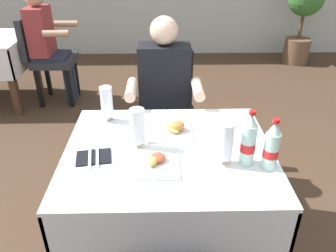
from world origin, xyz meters
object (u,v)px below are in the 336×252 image
at_px(chair_far_diner_seat, 166,110).
at_px(beer_glass_left, 107,104).
at_px(plate_far_diner, 173,129).
at_px(potted_plant_corner, 303,14).
at_px(beer_glass_middle, 138,128).
at_px(cola_bottle_primary, 248,141).
at_px(plate_near_camera, 155,162).
at_px(napkin_cutlery_set, 94,157).
at_px(main_dining_table, 168,176).
at_px(background_patron, 47,41).
at_px(seated_diner_far, 164,97).
at_px(beer_glass_right, 225,143).
at_px(cola_bottle_secondary, 272,147).
at_px(background_chair_right, 45,55).

relative_size(chair_far_diner_seat, beer_glass_left, 4.49).
relative_size(plate_far_diner, potted_plant_corner, 0.20).
height_order(plate_far_diner, beer_glass_middle, beer_glass_middle).
height_order(plate_far_diner, cola_bottle_primary, cola_bottle_primary).
xyz_separation_m(chair_far_diner_seat, cola_bottle_primary, (0.37, -0.98, 0.32)).
xyz_separation_m(plate_near_camera, napkin_cutlery_set, (-0.30, 0.06, -0.01)).
xyz_separation_m(main_dining_table, plate_far_diner, (0.03, 0.17, 0.19)).
bearing_deg(background_patron, seated_diner_far, -49.79).
distance_m(napkin_cutlery_set, potted_plant_corner, 4.34).
distance_m(beer_glass_right, background_patron, 2.81).
height_order(main_dining_table, plate_near_camera, plate_near_camera).
distance_m(main_dining_table, chair_far_diner_seat, 0.85).
distance_m(chair_far_diner_seat, plate_far_diner, 0.71).
xyz_separation_m(main_dining_table, chair_far_diner_seat, (0.00, 0.84, -0.02)).
xyz_separation_m(background_patron, potted_plant_corner, (3.31, 1.32, 0.02)).
bearing_deg(beer_glass_right, potted_plant_corner, 64.23).
relative_size(plate_far_diner, cola_bottle_primary, 0.85).
distance_m(plate_near_camera, background_patron, 2.65).
xyz_separation_m(chair_far_diner_seat, beer_glass_right, (0.26, -0.98, 0.32)).
bearing_deg(seated_diner_far, napkin_cutlery_set, -114.04).
xyz_separation_m(beer_glass_middle, cola_bottle_secondary, (0.62, -0.19, 0.00)).
bearing_deg(seated_diner_far, chair_far_diner_seat, 83.70).
xyz_separation_m(chair_far_diner_seat, potted_plant_corner, (2.04, 2.70, 0.17)).
xyz_separation_m(chair_far_diner_seat, beer_glass_middle, (-0.15, -0.82, 0.31)).
bearing_deg(beer_glass_right, beer_glass_middle, 159.71).
relative_size(beer_glass_left, cola_bottle_primary, 0.76).
height_order(main_dining_table, seated_diner_far, seated_diner_far).
relative_size(beer_glass_right, background_patron, 0.17).
bearing_deg(main_dining_table, beer_glass_middle, 172.05).
relative_size(cola_bottle_primary, potted_plant_corner, 0.24).
height_order(main_dining_table, beer_glass_left, beer_glass_left).
bearing_deg(cola_bottle_primary, beer_glass_right, -179.23).
bearing_deg(napkin_cutlery_set, plate_near_camera, -12.04).
relative_size(main_dining_table, seated_diner_far, 0.85).
distance_m(plate_far_diner, cola_bottle_primary, 0.47).
xyz_separation_m(beer_glass_left, cola_bottle_primary, (0.72, -0.44, 0.02)).
bearing_deg(main_dining_table, beer_glass_left, 138.15).
height_order(cola_bottle_primary, potted_plant_corner, potted_plant_corner).
height_order(main_dining_table, cola_bottle_primary, cola_bottle_primary).
relative_size(beer_glass_middle, potted_plant_corner, 0.18).
distance_m(plate_near_camera, beer_glass_middle, 0.20).
distance_m(seated_diner_far, plate_far_diner, 0.57).
distance_m(plate_near_camera, plate_far_diner, 0.32).
relative_size(plate_far_diner, cola_bottle_secondary, 0.93).
height_order(beer_glass_middle, cola_bottle_primary, cola_bottle_primary).
bearing_deg(chair_far_diner_seat, seated_diner_far, -96.30).
bearing_deg(background_chair_right, plate_near_camera, -62.07).
relative_size(seated_diner_far, beer_glass_middle, 5.73).
height_order(main_dining_table, cola_bottle_secondary, cola_bottle_secondary).
relative_size(plate_far_diner, background_chair_right, 0.25).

